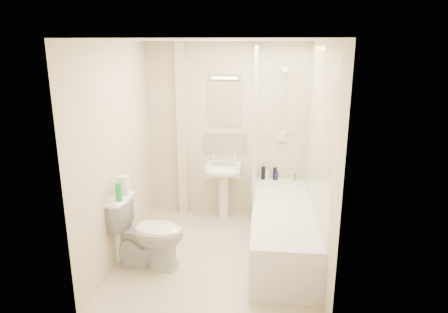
# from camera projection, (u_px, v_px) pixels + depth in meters

# --- Properties ---
(floor) EXTENTS (2.50, 2.50, 0.00)m
(floor) POSITION_uv_depth(u_px,v_px,m) (217.00, 255.00, 4.63)
(floor) COLOR beige
(floor) RESTS_ON ground
(wall_back) EXTENTS (2.20, 0.02, 2.40)m
(wall_back) POSITION_uv_depth(u_px,v_px,m) (227.00, 131.00, 5.50)
(wall_back) COLOR beige
(wall_back) RESTS_ON ground
(wall_left) EXTENTS (0.02, 2.50, 2.40)m
(wall_left) POSITION_uv_depth(u_px,v_px,m) (118.00, 153.00, 4.41)
(wall_left) COLOR beige
(wall_left) RESTS_ON ground
(wall_right) EXTENTS (0.02, 2.50, 2.40)m
(wall_right) POSITION_uv_depth(u_px,v_px,m) (320.00, 158.00, 4.20)
(wall_right) COLOR beige
(wall_right) RESTS_ON ground
(ceiling) EXTENTS (2.20, 2.50, 0.02)m
(ceiling) POSITION_uv_depth(u_px,v_px,m) (216.00, 40.00, 3.98)
(ceiling) COLOR white
(ceiling) RESTS_ON wall_back
(tile_back) EXTENTS (0.70, 0.01, 1.75)m
(tile_back) POSITION_uv_depth(u_px,v_px,m) (283.00, 116.00, 5.36)
(tile_back) COLOR beige
(tile_back) RESTS_ON wall_back
(tile_right) EXTENTS (0.01, 2.10, 1.75)m
(tile_right) POSITION_uv_depth(u_px,v_px,m) (318.00, 133.00, 4.33)
(tile_right) COLOR beige
(tile_right) RESTS_ON wall_right
(pipe_boxing) EXTENTS (0.12, 0.12, 2.40)m
(pipe_boxing) POSITION_uv_depth(u_px,v_px,m) (182.00, 131.00, 5.50)
(pipe_boxing) COLOR beige
(pipe_boxing) RESTS_ON ground
(splashback) EXTENTS (0.60, 0.02, 0.30)m
(splashback) POSITION_uv_depth(u_px,v_px,m) (225.00, 143.00, 5.54)
(splashback) COLOR beige
(splashback) RESTS_ON wall_back
(mirror) EXTENTS (0.46, 0.01, 0.60)m
(mirror) POSITION_uv_depth(u_px,v_px,m) (225.00, 104.00, 5.39)
(mirror) COLOR white
(mirror) RESTS_ON wall_back
(strip_light) EXTENTS (0.42, 0.07, 0.07)m
(strip_light) POSITION_uv_depth(u_px,v_px,m) (225.00, 76.00, 5.27)
(strip_light) COLOR silver
(strip_light) RESTS_ON wall_back
(bathtub) EXTENTS (0.70, 2.10, 0.55)m
(bathtub) POSITION_uv_depth(u_px,v_px,m) (282.00, 227.00, 4.67)
(bathtub) COLOR white
(bathtub) RESTS_ON ground
(shower_screen) EXTENTS (0.04, 0.92, 1.80)m
(shower_screen) POSITION_uv_depth(u_px,v_px,m) (256.00, 120.00, 4.96)
(shower_screen) COLOR white
(shower_screen) RESTS_ON bathtub
(shower_fixture) EXTENTS (0.10, 0.16, 0.99)m
(shower_fixture) POSITION_uv_depth(u_px,v_px,m) (283.00, 108.00, 5.28)
(shower_fixture) COLOR white
(shower_fixture) RESTS_ON wall_back
(pedestal_sink) EXTENTS (0.47, 0.45, 0.90)m
(pedestal_sink) POSITION_uv_depth(u_px,v_px,m) (223.00, 176.00, 5.43)
(pedestal_sink) COLOR white
(pedestal_sink) RESTS_ON ground
(bottle_black_a) EXTENTS (0.05, 0.05, 0.18)m
(bottle_black_a) POSITION_uv_depth(u_px,v_px,m) (263.00, 173.00, 5.52)
(bottle_black_a) COLOR black
(bottle_black_a) RESTS_ON bathtub
(bottle_white_a) EXTENTS (0.06, 0.06, 0.14)m
(bottle_white_a) POSITION_uv_depth(u_px,v_px,m) (267.00, 175.00, 5.52)
(bottle_white_a) COLOR white
(bottle_white_a) RESTS_ON bathtub
(bottle_black_b) EXTENTS (0.05, 0.05, 0.17)m
(bottle_black_b) POSITION_uv_depth(u_px,v_px,m) (275.00, 174.00, 5.50)
(bottle_black_b) COLOR black
(bottle_black_b) RESTS_ON bathtub
(bottle_blue) EXTENTS (0.06, 0.06, 0.12)m
(bottle_blue) POSITION_uv_depth(u_px,v_px,m) (276.00, 176.00, 5.51)
(bottle_blue) COLOR #121952
(bottle_blue) RESTS_ON bathtub
(bottle_white_b) EXTENTS (0.05, 0.05, 0.13)m
(bottle_white_b) POSITION_uv_depth(u_px,v_px,m) (293.00, 176.00, 5.49)
(bottle_white_b) COLOR silver
(bottle_white_b) RESTS_ON bathtub
(bottle_green) EXTENTS (0.06, 0.06, 0.10)m
(bottle_green) POSITION_uv_depth(u_px,v_px,m) (294.00, 177.00, 5.49)
(bottle_green) COLOR green
(bottle_green) RESTS_ON bathtub
(toilet) EXTENTS (0.55, 0.84, 0.80)m
(toilet) POSITION_uv_depth(u_px,v_px,m) (148.00, 232.00, 4.32)
(toilet) COLOR white
(toilet) RESTS_ON ground
(toilet_roll_lower) EXTENTS (0.10, 0.10, 0.11)m
(toilet_roll_lower) POSITION_uv_depth(u_px,v_px,m) (125.00, 189.00, 4.32)
(toilet_roll_lower) COLOR white
(toilet_roll_lower) RESTS_ON toilet
(toilet_roll_upper) EXTENTS (0.12, 0.12, 0.10)m
(toilet_roll_upper) POSITION_uv_depth(u_px,v_px,m) (123.00, 181.00, 4.25)
(toilet_roll_upper) COLOR white
(toilet_roll_upper) RESTS_ON toilet_roll_lower
(green_bottle) EXTENTS (0.07, 0.07, 0.19)m
(green_bottle) POSITION_uv_depth(u_px,v_px,m) (119.00, 191.00, 4.12)
(green_bottle) COLOR green
(green_bottle) RESTS_ON toilet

